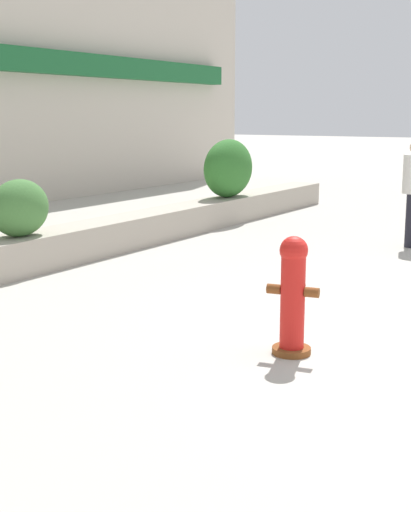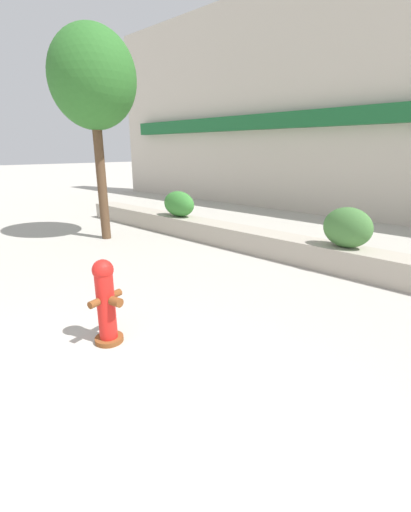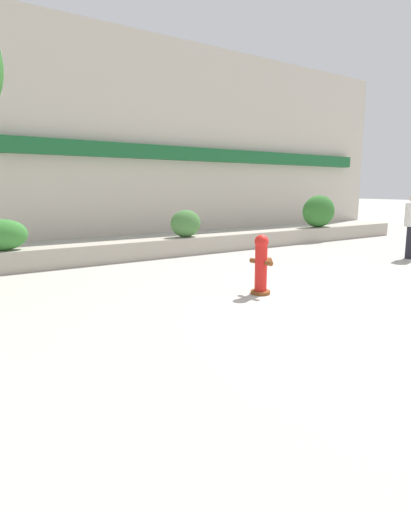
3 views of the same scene
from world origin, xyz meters
name	(u,v)px [view 3 (image 3 of 3)]	position (x,y,z in m)	size (l,w,h in m)	color
ground_plane	(376,300)	(0.00, 0.00, 0.00)	(120.00, 120.00, 0.00)	#B2ADA3
building_facade	(117,136)	(0.00, 11.98, 3.99)	(30.00, 1.36, 8.00)	beige
planter_wall_low	(194,245)	(0.00, 6.00, 0.25)	(18.00, 0.70, 0.50)	#ADA393
hedge_bush_0	(2,235)	(-5.03, 6.00, 0.86)	(1.08, 0.57, 0.71)	#387F33
hedge_bush_1	(186,224)	(-0.28, 6.00, 0.89)	(0.94, 0.57, 0.78)	#427538
hedge_bush_2	(319,211)	(5.28, 6.00, 1.07)	(1.49, 0.70, 1.15)	#2D6B28
fire_hydrant	(261,264)	(-1.37, 1.41, 0.55)	(0.46, 0.48, 1.08)	brown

